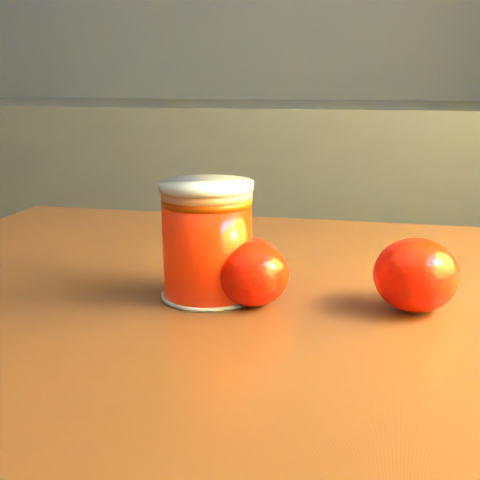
# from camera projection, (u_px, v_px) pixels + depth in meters

# --- Properties ---
(kitchen_counter) EXTENTS (3.15, 0.60, 0.90)m
(kitchen_counter) POSITION_uv_depth(u_px,v_px,m) (45.00, 243.00, 2.17)
(kitchen_counter) COLOR #47474C
(kitchen_counter) RESTS_ON ground
(table) EXTENTS (1.07, 0.77, 0.79)m
(table) POSITION_uv_depth(u_px,v_px,m) (377.00, 427.00, 0.58)
(table) COLOR brown
(table) RESTS_ON ground
(juice_glass) EXTENTS (0.08, 0.08, 0.10)m
(juice_glass) POSITION_uv_depth(u_px,v_px,m) (207.00, 241.00, 0.59)
(juice_glass) COLOR red
(juice_glass) RESTS_ON table
(orange_front) EXTENTS (0.07, 0.07, 0.05)m
(orange_front) POSITION_uv_depth(u_px,v_px,m) (248.00, 267.00, 0.60)
(orange_front) COLOR #FF1A05
(orange_front) RESTS_ON table
(orange_back) EXTENTS (0.09, 0.09, 0.06)m
(orange_back) POSITION_uv_depth(u_px,v_px,m) (416.00, 275.00, 0.56)
(orange_back) COLOR #FF1A05
(orange_back) RESTS_ON table
(orange_extra) EXTENTS (0.07, 0.07, 0.06)m
(orange_extra) POSITION_uv_depth(u_px,v_px,m) (252.00, 274.00, 0.58)
(orange_extra) COLOR #FF1A05
(orange_extra) RESTS_ON table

